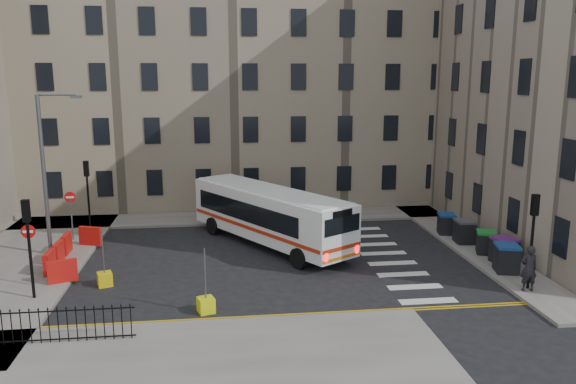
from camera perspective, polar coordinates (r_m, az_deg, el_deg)
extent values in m
plane|color=black|center=(28.51, 2.09, -6.79)|extent=(120.00, 120.00, 0.00)
cube|color=slate|center=(36.45, -9.46, -2.72)|extent=(36.00, 3.20, 0.15)
cube|color=slate|center=(34.65, 15.90, -3.76)|extent=(2.40, 26.00, 0.15)
cube|color=slate|center=(30.66, -25.23, -6.45)|extent=(6.00, 22.00, 0.15)
cube|color=slate|center=(19.12, -14.81, -16.62)|extent=(20.00, 6.00, 0.15)
cube|color=gray|center=(42.30, -10.83, 10.06)|extent=(38.00, 10.50, 16.00)
cylinder|color=black|center=(25.88, 23.44, -5.64)|extent=(0.12, 0.12, 3.20)
cube|color=black|center=(25.38, 23.81, -1.21)|extent=(0.28, 0.22, 0.90)
cylinder|color=black|center=(34.83, -19.59, -1.08)|extent=(0.12, 0.12, 3.20)
cube|color=black|center=(34.46, -19.82, 2.25)|extent=(0.28, 0.22, 0.90)
cylinder|color=black|center=(25.03, -24.67, -6.32)|extent=(0.12, 0.12, 3.20)
cube|color=black|center=(24.51, -25.08, -1.74)|extent=(0.28, 0.22, 0.90)
cylinder|color=#595B5E|center=(30.36, -23.52, 1.46)|extent=(0.20, 0.20, 8.00)
cube|color=#595B5E|center=(29.98, -24.16, 9.13)|extent=(0.50, 0.22, 0.14)
cylinder|color=#595B5E|center=(33.14, -21.11, -2.52)|extent=(0.08, 0.08, 2.40)
cube|color=red|center=(32.83, -21.30, 0.02)|extent=(0.60, 0.04, 0.60)
cylinder|color=#595B5E|center=(26.66, -24.68, -6.15)|extent=(0.08, 0.08, 2.40)
cube|color=red|center=(26.26, -24.95, -3.03)|extent=(0.60, 0.04, 0.60)
cube|color=red|center=(28.14, -23.07, -6.60)|extent=(0.25, 1.25, 1.00)
cube|color=red|center=(29.51, -22.28, -5.71)|extent=(0.25, 1.25, 1.00)
cube|color=red|center=(30.90, -21.57, -4.89)|extent=(0.25, 1.25, 1.00)
cube|color=red|center=(31.91, -19.44, -4.23)|extent=(1.26, 0.66, 1.00)
cube|color=red|center=(26.71, -21.95, -7.47)|extent=(1.26, 0.66, 1.00)
cube|color=black|center=(21.20, -25.99, -11.00)|extent=(7.80, 0.04, 0.04)
cube|color=black|center=(21.60, -25.75, -13.51)|extent=(7.80, 0.04, 0.04)
cube|color=white|center=(30.30, -1.94, -2.19)|extent=(8.09, 10.76, 2.53)
cube|color=black|center=(29.92, -4.47, -2.00)|extent=(4.81, 7.56, 1.01)
cube|color=black|center=(31.41, -0.66, -1.31)|extent=(4.81, 7.56, 1.01)
cube|color=black|center=(34.73, -7.55, -0.07)|extent=(1.91, 1.24, 1.11)
cube|color=black|center=(26.10, 5.54, -3.36)|extent=(1.91, 1.24, 0.81)
cube|color=#B3290F|center=(29.72, -3.89, -3.70)|extent=(5.88, 9.26, 0.18)
cube|color=#B3290F|center=(31.22, -0.06, -2.92)|extent=(5.88, 9.26, 0.18)
cube|color=#FF0C0C|center=(25.81, 3.89, -6.67)|extent=(0.21, 0.16, 0.40)
cube|color=#FF0C0C|center=(27.17, 7.02, -5.79)|extent=(0.21, 0.16, 0.40)
cylinder|color=black|center=(32.92, -7.66, -3.44)|extent=(0.78, 1.01, 1.01)
cylinder|color=black|center=(34.26, -4.06, -2.76)|extent=(0.78, 1.01, 1.01)
cylinder|color=black|center=(26.93, 1.08, -6.77)|extent=(0.78, 1.01, 1.01)
cylinder|color=black|center=(28.56, 4.96, -5.73)|extent=(0.78, 1.01, 1.01)
cube|color=black|center=(27.95, 21.30, -6.40)|extent=(1.21, 1.32, 1.18)
cube|color=navy|center=(27.77, 21.40, -5.12)|extent=(1.27, 1.39, 0.12)
cube|color=black|center=(29.17, 21.09, -5.68)|extent=(1.14, 1.25, 1.14)
cube|color=#581C6A|center=(29.00, 21.18, -4.49)|extent=(1.20, 1.31, 0.12)
cube|color=black|center=(30.45, 19.44, -4.93)|extent=(1.16, 1.24, 1.05)
cube|color=#1B7D2B|center=(30.29, 19.51, -3.89)|extent=(1.22, 1.30, 0.11)
cube|color=black|center=(31.99, 17.48, -3.94)|extent=(1.01, 1.15, 1.13)
cube|color=#3E3E40|center=(31.84, 17.55, -2.85)|extent=(1.07, 1.20, 0.12)
cube|color=black|center=(33.51, 15.78, -3.21)|extent=(1.06, 1.17, 1.06)
cube|color=navy|center=(33.37, 15.83, -2.23)|extent=(1.12, 1.23, 0.11)
imported|color=black|center=(25.76, 23.26, -7.14)|extent=(0.75, 0.53, 1.97)
cube|color=#E0BC0C|center=(26.15, -18.11, -8.42)|extent=(0.76, 0.76, 0.60)
cube|color=#DFEA0D|center=(22.46, -8.33, -11.30)|extent=(0.76, 0.76, 0.60)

